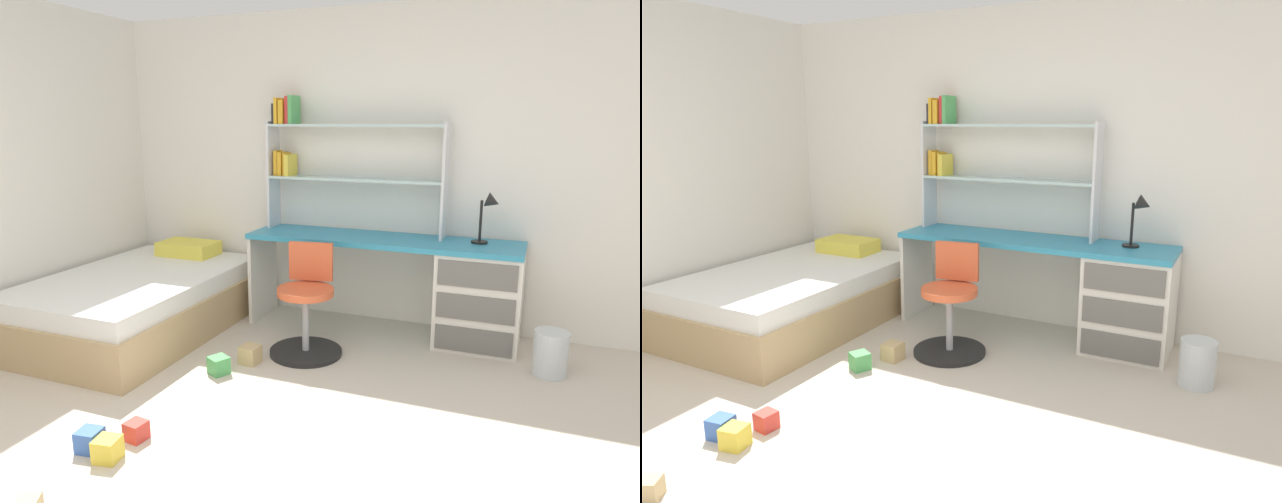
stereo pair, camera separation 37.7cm
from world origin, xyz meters
The scene contains 12 objects.
room_shell centered at (-1.30, 1.32, 1.25)m, with size 5.89×6.48×2.50m.
desk centered at (0.55, 2.45, 0.42)m, with size 2.10×0.53×0.76m.
bookshelf_hutch centered at (-0.46, 2.60, 1.39)m, with size 1.45×0.22×1.07m.
desk_lamp centered at (0.77, 2.49, 1.01)m, with size 0.20×0.17×0.38m.
swivel_chair centered at (-0.38, 1.85, 0.31)m, with size 0.52×0.52×0.78m.
bed_platform centered at (-1.79, 1.77, 0.23)m, with size 1.27×1.92×0.58m.
waste_bin centered at (1.25, 2.10, 0.15)m, with size 0.22×0.22×0.30m, color silver.
toy_block_yellow_1 centered at (-0.77, 0.25, 0.06)m, with size 0.12×0.12×0.12m, color gold.
toy_block_red_2 centered at (-0.76, 0.45, 0.05)m, with size 0.10×0.10×0.10m, color red.
toy_block_blue_3 centered at (-0.91, 0.28, 0.06)m, with size 0.11×0.11×0.11m, color #3860B7.
toy_block_green_4 centered at (-0.78, 1.30, 0.06)m, with size 0.12×0.12×0.12m, color #479E51.
toy_block_natural_5 centered at (-0.67, 1.53, 0.06)m, with size 0.12×0.12×0.12m, color tan.
Camera 1 is at (1.13, -1.68, 1.64)m, focal length 31.83 mm.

